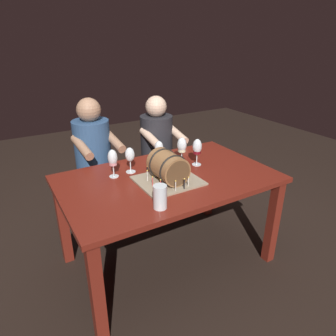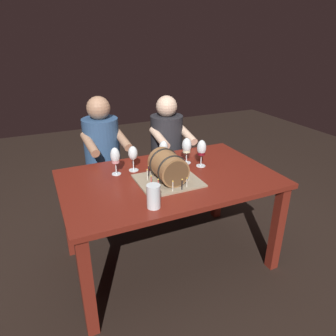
% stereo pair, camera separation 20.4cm
% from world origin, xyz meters
% --- Properties ---
extents(ground_plane, '(8.00, 8.00, 0.00)m').
position_xyz_m(ground_plane, '(0.00, 0.00, 0.00)').
color(ground_plane, black).
extents(dining_table, '(1.50, 0.92, 0.73)m').
position_xyz_m(dining_table, '(0.00, 0.00, 0.63)').
color(dining_table, maroon).
rests_on(dining_table, ground).
extents(barrel_cake, '(0.41, 0.37, 0.22)m').
position_xyz_m(barrel_cake, '(-0.04, -0.06, 0.83)').
color(barrel_cake, gray).
rests_on(barrel_cake, dining_table).
extents(wine_glass_rose, '(0.07, 0.07, 0.20)m').
position_xyz_m(wine_glass_rose, '(-0.33, 0.20, 0.86)').
color(wine_glass_rose, white).
rests_on(wine_glass_rose, dining_table).
extents(wine_glass_red, '(0.07, 0.07, 0.21)m').
position_xyz_m(wine_glass_red, '(0.30, 0.08, 0.87)').
color(wine_glass_red, white).
rests_on(wine_glass_red, dining_table).
extents(wine_glass_empty, '(0.07, 0.07, 0.19)m').
position_xyz_m(wine_glass_empty, '(-0.20, 0.21, 0.86)').
color(wine_glass_empty, white).
rests_on(wine_glass_empty, dining_table).
extents(wine_glass_white, '(0.07, 0.07, 0.20)m').
position_xyz_m(wine_glass_white, '(0.23, 0.18, 0.87)').
color(wine_glass_white, white).
rests_on(wine_glass_white, dining_table).
extents(wine_glass_amber, '(0.07, 0.07, 0.18)m').
position_xyz_m(wine_glass_amber, '(0.06, 0.25, 0.86)').
color(wine_glass_amber, white).
rests_on(wine_glass_amber, dining_table).
extents(beer_pint, '(0.08, 0.08, 0.14)m').
position_xyz_m(beer_pint, '(-0.25, -0.34, 0.80)').
color(beer_pint, white).
rests_on(beer_pint, dining_table).
extents(person_seated_left, '(0.37, 0.47, 1.19)m').
position_xyz_m(person_seated_left, '(-0.31, 0.74, 0.53)').
color(person_seated_left, '#1B2D46').
rests_on(person_seated_left, ground).
extents(person_seated_right, '(0.35, 0.45, 1.15)m').
position_xyz_m(person_seated_right, '(0.31, 0.74, 0.51)').
color(person_seated_right, black).
rests_on(person_seated_right, ground).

